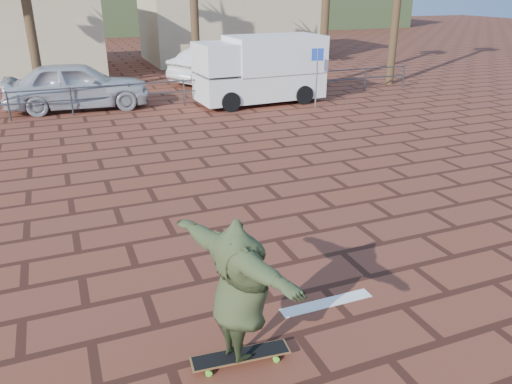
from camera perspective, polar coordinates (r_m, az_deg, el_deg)
ground at (r=8.02m, az=-0.63°, el=-9.08°), size 120.00×120.00×0.00m
paint_stripe at (r=7.37m, az=8.07°, el=-12.43°), size 1.40×0.22×0.01m
guardrail at (r=18.87m, az=-14.28°, el=11.02°), size 24.06×0.06×1.00m
building_east at (r=32.17m, az=-3.07°, el=19.44°), size 10.60×6.60×5.00m
hill_front at (r=56.44m, az=-20.69°, el=19.88°), size 70.00×18.00×6.00m
longboard at (r=6.29m, az=-1.79°, el=-18.20°), size 1.21×0.37×0.12m
skateboarder at (r=5.73m, az=-1.90°, el=-11.17°), size 1.23×2.30×1.80m
campervan at (r=19.56m, az=0.54°, el=13.95°), size 4.89×2.29×2.49m
car_silver at (r=19.67m, az=-19.73°, el=11.40°), size 5.20×2.44×1.72m
car_white at (r=24.24m, az=-4.35°, el=14.33°), size 5.13×3.66×1.61m
street_sign at (r=18.87m, az=7.00°, el=14.04°), size 0.42×0.17×2.13m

